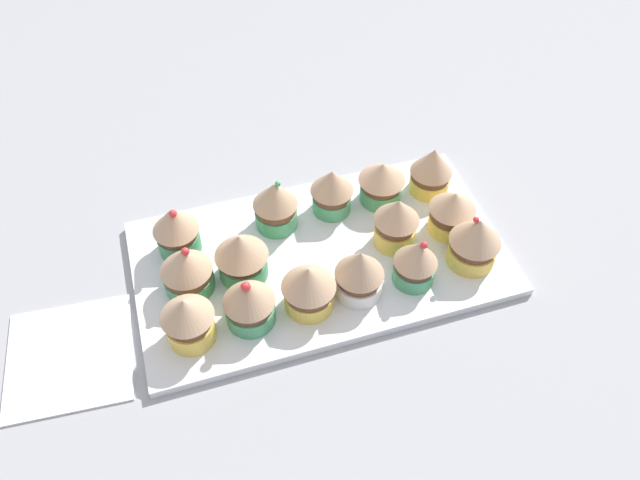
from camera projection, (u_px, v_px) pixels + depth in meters
ground_plane at (320, 268)px, 83.26cm from camera, size 180.00×180.00×3.00cm
baking_tray at (320, 258)px, 81.66cm from camera, size 47.73×26.53×1.20cm
cupcake_0 at (432, 169)px, 86.18cm from camera, size 5.87×5.87×7.39cm
cupcake_1 at (382, 181)px, 85.15cm from camera, size 6.42×6.42×6.60cm
cupcake_2 at (332, 190)px, 83.68cm from camera, size 5.84×5.84×7.12cm
cupcake_3 at (275, 204)px, 81.79cm from camera, size 5.96×5.96×7.76cm
cupcake_4 at (176, 229)px, 78.90cm from camera, size 5.92×5.92×7.84cm
cupcake_5 at (452, 211)px, 81.54cm from camera, size 6.17×6.17×6.67cm
cupcake_6 at (396, 221)px, 79.60cm from camera, size 5.93×5.93×7.72cm
cupcake_7 at (242, 257)px, 76.19cm from camera, size 6.68×6.68×7.20cm
cupcake_8 at (186, 269)px, 75.25cm from camera, size 6.38×6.38×7.20cm
cupcake_9 at (475, 240)px, 77.66cm from camera, size 6.56×6.56×7.85cm
cupcake_10 at (416, 261)px, 75.99cm from camera, size 5.46×5.46×7.20cm
cupcake_11 at (360, 272)px, 74.55cm from camera, size 6.03×6.03×7.43cm
cupcake_12 at (309, 286)px, 73.37cm from camera, size 6.57×6.57×7.02cm
cupcake_13 at (249, 301)px, 71.97cm from camera, size 6.17×6.17×7.65cm
cupcake_14 at (188, 318)px, 70.32cm from camera, size 6.17×6.17×7.25cm
napkin at (69, 355)px, 72.57cm from camera, size 15.33×15.63×0.60cm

